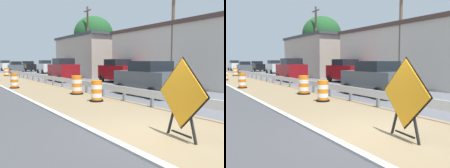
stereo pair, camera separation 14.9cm
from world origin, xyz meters
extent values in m
plane|color=#3D3D3F|center=(0.00, 0.00, 0.00)|extent=(160.00, 160.00, 0.00)
cube|color=#7F6B4C|center=(0.79, 0.00, 0.00)|extent=(3.98, 120.00, 0.01)
cube|color=#ADADA8|center=(-1.30, 0.00, 0.00)|extent=(0.20, 120.00, 0.11)
cube|color=silver|center=(2.53, 3.08, 0.55)|extent=(0.08, 58.90, 0.32)
cube|color=slate|center=(2.61, 1.05, 0.35)|extent=(0.12, 0.12, 0.70)
cube|color=slate|center=(2.61, 3.08, 0.35)|extent=(0.12, 0.12, 0.70)
cube|color=slate|center=(2.61, 5.11, 0.35)|extent=(0.12, 0.12, 0.70)
cube|color=slate|center=(2.61, 7.14, 0.35)|extent=(0.12, 0.12, 0.70)
cube|color=slate|center=(2.61, 9.17, 0.35)|extent=(0.12, 0.12, 0.70)
cube|color=slate|center=(2.61, 11.21, 0.35)|extent=(0.12, 0.12, 0.70)
cube|color=slate|center=(2.61, 13.24, 0.35)|extent=(0.12, 0.12, 0.70)
cube|color=slate|center=(2.61, 15.27, 0.35)|extent=(0.12, 0.12, 0.70)
cube|color=slate|center=(2.61, 17.30, 0.35)|extent=(0.12, 0.12, 0.70)
cube|color=slate|center=(2.61, 19.33, 0.35)|extent=(0.12, 0.12, 0.70)
cube|color=slate|center=(2.61, 21.36, 0.35)|extent=(0.12, 0.12, 0.70)
cube|color=slate|center=(2.61, 23.39, 0.35)|extent=(0.12, 0.12, 0.70)
cube|color=slate|center=(2.61, 25.42, 0.35)|extent=(0.12, 0.12, 0.70)
cube|color=slate|center=(2.61, 27.45, 0.35)|extent=(0.12, 0.12, 0.70)
cube|color=slate|center=(2.61, 29.49, 0.35)|extent=(0.12, 0.12, 0.70)
cube|color=slate|center=(2.61, 31.52, 0.35)|extent=(0.12, 0.12, 0.70)
cube|color=black|center=(0.22, -1.00, 0.52)|extent=(0.10, 0.39, 1.06)
cube|color=black|center=(0.31, -0.31, 0.52)|extent=(0.10, 0.39, 1.06)
cube|color=black|center=(0.26, -0.66, 0.12)|extent=(0.14, 0.72, 0.04)
cube|color=orange|center=(0.24, -0.66, 1.14)|extent=(0.26, 1.68, 1.69)
cube|color=black|center=(0.26, -0.66, 1.14)|extent=(0.25, 1.78, 1.79)
cylinder|color=orange|center=(1.35, 5.62, 0.10)|extent=(0.52, 0.52, 0.20)
cylinder|color=white|center=(1.35, 5.62, 0.30)|extent=(0.52, 0.52, 0.20)
cylinder|color=orange|center=(1.35, 5.62, 0.51)|extent=(0.52, 0.52, 0.20)
cylinder|color=white|center=(1.35, 5.62, 0.71)|extent=(0.52, 0.52, 0.20)
cylinder|color=orange|center=(1.35, 5.62, 0.91)|extent=(0.52, 0.52, 0.20)
cylinder|color=black|center=(1.35, 5.62, 0.04)|extent=(0.65, 0.65, 0.08)
cylinder|color=orange|center=(1.68, 8.60, 0.11)|extent=(0.60, 0.60, 0.22)
cylinder|color=white|center=(1.68, 8.60, 0.33)|extent=(0.60, 0.60, 0.22)
cylinder|color=orange|center=(1.68, 8.60, 0.54)|extent=(0.60, 0.60, 0.22)
cylinder|color=white|center=(1.68, 8.60, 0.76)|extent=(0.60, 0.60, 0.22)
cylinder|color=orange|center=(1.68, 8.60, 0.98)|extent=(0.60, 0.60, 0.22)
cylinder|color=black|center=(1.68, 8.60, 0.04)|extent=(0.75, 0.75, 0.08)
cylinder|color=orange|center=(-0.69, 14.05, 0.11)|extent=(0.52, 0.52, 0.21)
cylinder|color=white|center=(-0.69, 14.05, 0.32)|extent=(0.52, 0.52, 0.21)
cylinder|color=orange|center=(-0.69, 14.05, 0.54)|extent=(0.52, 0.52, 0.21)
cylinder|color=white|center=(-0.69, 14.05, 0.75)|extent=(0.52, 0.52, 0.21)
cylinder|color=orange|center=(-0.69, 14.05, 0.96)|extent=(0.52, 0.52, 0.21)
cylinder|color=black|center=(-0.69, 14.05, 0.04)|extent=(0.65, 0.65, 0.08)
cylinder|color=orange|center=(1.70, 30.82, 0.11)|extent=(0.60, 0.60, 0.22)
cylinder|color=white|center=(1.70, 30.82, 0.32)|extent=(0.60, 0.60, 0.22)
cylinder|color=orange|center=(1.70, 30.82, 0.54)|extent=(0.60, 0.60, 0.22)
cylinder|color=white|center=(1.70, 30.82, 0.76)|extent=(0.60, 0.60, 0.22)
cylinder|color=orange|center=(1.70, 30.82, 0.97)|extent=(0.60, 0.60, 0.22)
cylinder|color=black|center=(1.70, 30.82, 0.04)|extent=(0.75, 0.75, 0.08)
cube|color=maroon|center=(4.67, 18.34, 0.98)|extent=(1.90, 4.45, 1.33)
cube|color=black|center=(4.67, 18.16, 1.93)|extent=(1.64, 2.08, 0.56)
cylinder|color=black|center=(3.86, 19.82, 0.32)|extent=(0.24, 0.65, 0.64)
cylinder|color=black|center=(5.60, 19.76, 0.32)|extent=(0.24, 0.65, 0.64)
cylinder|color=black|center=(3.75, 16.92, 0.32)|extent=(0.24, 0.65, 0.64)
cylinder|color=black|center=(5.49, 16.86, 0.32)|extent=(0.24, 0.65, 0.64)
cube|color=maroon|center=(8.30, 14.15, 0.94)|extent=(1.95, 4.41, 1.24)
cube|color=black|center=(8.31, 14.32, 1.84)|extent=(1.70, 2.05, 0.56)
cylinder|color=black|center=(9.17, 12.68, 0.32)|extent=(0.24, 0.65, 0.64)
cylinder|color=black|center=(7.35, 12.74, 0.32)|extent=(0.24, 0.65, 0.64)
cylinder|color=black|center=(9.26, 15.56, 0.32)|extent=(0.24, 0.65, 0.64)
cylinder|color=black|center=(7.43, 15.61, 0.32)|extent=(0.24, 0.65, 0.64)
cube|color=#4C5156|center=(4.86, 5.96, 0.85)|extent=(2.05, 4.09, 1.05)
cube|color=black|center=(4.87, 5.79, 1.65)|extent=(1.79, 1.91, 0.56)
cylinder|color=black|center=(3.86, 7.26, 0.32)|extent=(0.24, 0.65, 0.64)
cylinder|color=black|center=(5.79, 7.31, 0.32)|extent=(0.24, 0.65, 0.64)
cylinder|color=black|center=(3.94, 4.60, 0.32)|extent=(0.24, 0.65, 0.64)
cylinder|color=black|center=(5.87, 4.65, 0.32)|extent=(0.24, 0.65, 0.64)
cube|color=#4C5156|center=(8.53, 25.97, 0.96)|extent=(1.78, 4.35, 1.29)
cube|color=black|center=(8.53, 26.14, 1.89)|extent=(1.58, 2.01, 0.56)
cylinder|color=black|center=(9.41, 24.54, 0.32)|extent=(0.23, 0.64, 0.64)
cylinder|color=black|center=(7.67, 24.53, 0.32)|extent=(0.23, 0.64, 0.64)
cylinder|color=black|center=(9.39, 27.40, 0.32)|extent=(0.23, 0.64, 0.64)
cylinder|color=black|center=(7.65, 27.39, 0.32)|extent=(0.23, 0.64, 0.64)
cube|color=#4C5156|center=(4.79, 40.30, 0.85)|extent=(2.04, 4.23, 1.05)
cube|color=black|center=(4.79, 40.13, 1.65)|extent=(1.77, 1.97, 0.56)
cylinder|color=black|center=(3.90, 41.71, 0.32)|extent=(0.24, 0.65, 0.64)
cylinder|color=black|center=(5.79, 41.64, 0.32)|extent=(0.24, 0.65, 0.64)
cylinder|color=black|center=(3.80, 38.96, 0.32)|extent=(0.24, 0.65, 0.64)
cylinder|color=black|center=(5.69, 38.89, 0.32)|extent=(0.24, 0.65, 0.64)
cube|color=silver|center=(8.49, 35.63, 0.94)|extent=(1.80, 4.09, 1.24)
cube|color=black|center=(8.49, 35.79, 1.84)|extent=(1.58, 1.90, 0.56)
cylinder|color=black|center=(9.31, 34.27, 0.32)|extent=(0.24, 0.65, 0.64)
cylinder|color=black|center=(7.60, 34.31, 0.32)|extent=(0.24, 0.65, 0.64)
cylinder|color=black|center=(9.37, 36.94, 0.32)|extent=(0.24, 0.65, 0.64)
cylinder|color=black|center=(7.67, 36.98, 0.32)|extent=(0.24, 0.65, 0.64)
cube|color=silver|center=(5.15, 52.32, 0.95)|extent=(1.85, 4.17, 1.27)
cube|color=black|center=(5.15, 52.15, 1.87)|extent=(1.61, 1.94, 0.56)
cylinder|color=black|center=(4.24, 53.65, 0.32)|extent=(0.24, 0.65, 0.64)
cylinder|color=black|center=(5.98, 53.70, 0.32)|extent=(0.24, 0.65, 0.64)
cylinder|color=black|center=(4.32, 50.93, 0.32)|extent=(0.24, 0.65, 0.64)
cylinder|color=black|center=(6.05, 50.98, 0.32)|extent=(0.24, 0.65, 0.64)
cube|color=black|center=(8.33, 45.58, 0.87)|extent=(1.93, 4.27, 1.11)
cube|color=black|center=(8.33, 45.75, 1.71)|extent=(1.71, 1.98, 0.56)
cylinder|color=black|center=(9.28, 44.20, 0.32)|extent=(0.23, 0.64, 0.64)
cylinder|color=black|center=(7.42, 44.17, 0.32)|extent=(0.23, 0.64, 0.64)
cylinder|color=black|center=(9.24, 46.99, 0.32)|extent=(0.23, 0.64, 0.64)
cylinder|color=black|center=(7.38, 46.96, 0.32)|extent=(0.23, 0.64, 0.64)
cube|color=beige|center=(12.86, 10.34, 2.31)|extent=(6.80, 13.18, 4.62)
cube|color=#4C3833|center=(12.86, 10.34, 4.77)|extent=(7.07, 13.71, 0.30)
cube|color=#AD9E8E|center=(12.14, 24.99, 2.46)|extent=(7.38, 10.96, 4.92)
cube|color=#3D424C|center=(12.14, 24.99, 5.07)|extent=(7.67, 11.40, 0.30)
cylinder|color=brown|center=(9.56, 8.70, 4.27)|extent=(0.24, 0.24, 8.53)
cylinder|color=brown|center=(9.95, 23.34, 4.30)|extent=(0.24, 0.24, 8.60)
cube|color=brown|center=(9.95, 23.34, 8.10)|extent=(0.12, 1.80, 0.10)
cylinder|color=#4C3D2D|center=(11.83, 25.30, 1.74)|extent=(0.36, 0.36, 3.48)
ellipsoid|color=#1E4C23|center=(11.83, 25.30, 5.57)|extent=(5.23, 5.23, 4.70)
camera|label=1|loc=(-4.49, -4.92, 1.91)|focal=40.60mm
camera|label=2|loc=(-4.36, -5.00, 1.91)|focal=40.60mm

